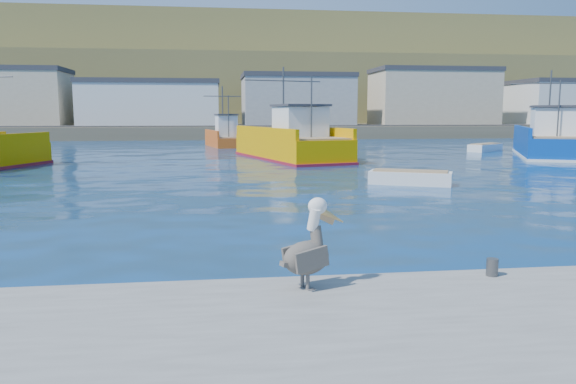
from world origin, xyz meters
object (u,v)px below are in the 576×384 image
object	(u,v)px
trawler_yellow_b	(291,144)
pelican	(309,250)
boat_orange	(225,137)
trawler_blue	(550,142)
skiff_far	(485,148)
skiff_mid	(410,179)

from	to	relation	value
trawler_yellow_b	pelican	distance (m)	31.41
trawler_yellow_b	boat_orange	distance (m)	16.55
trawler_blue	boat_orange	bearing A→B (deg)	146.74
boat_orange	pelican	size ratio (longest dim) A/B	5.19
boat_orange	pelican	distance (m)	47.11
trawler_yellow_b	pelican	size ratio (longest dim) A/B	9.11
boat_orange	trawler_yellow_b	bearing A→B (deg)	-74.62
pelican	skiff_far	bearing A→B (deg)	59.71
trawler_yellow_b	boat_orange	xyz separation A→B (m)	(-4.39, 15.96, -0.12)
boat_orange	skiff_far	world-z (taller)	boat_orange
trawler_yellow_b	skiff_mid	xyz separation A→B (m)	(3.46, -14.97, -0.85)
skiff_mid	skiff_far	bearing A→B (deg)	55.87
pelican	boat_orange	bearing A→B (deg)	90.45
trawler_blue	skiff_mid	world-z (taller)	trawler_blue
trawler_blue	skiff_mid	distance (m)	22.25
trawler_yellow_b	pelican	xyz separation A→B (m)	(-4.02, -31.15, 0.01)
skiff_far	pelican	xyz separation A→B (m)	(-21.73, -37.20, 0.85)
trawler_yellow_b	skiff_far	size ratio (longest dim) A/B	3.39
skiff_far	trawler_yellow_b	bearing A→B (deg)	-161.14
boat_orange	skiff_mid	size ratio (longest dim) A/B	1.92
boat_orange	skiff_far	bearing A→B (deg)	-24.15
trawler_blue	trawler_yellow_b	bearing A→B (deg)	-179.81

